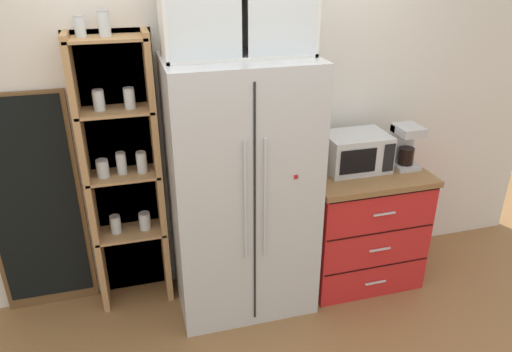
% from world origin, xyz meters
% --- Properties ---
extents(ground_plane, '(10.75, 10.75, 0.00)m').
position_xyz_m(ground_plane, '(0.00, 0.00, 0.00)').
color(ground_plane, olive).
extents(wall_back_cream, '(5.04, 0.10, 2.55)m').
position_xyz_m(wall_back_cream, '(0.00, 0.40, 1.27)').
color(wall_back_cream, silver).
rests_on(wall_back_cream, ground).
extents(refrigerator, '(0.91, 0.67, 1.73)m').
position_xyz_m(refrigerator, '(0.00, 0.03, 0.87)').
color(refrigerator, silver).
rests_on(refrigerator, ground).
extents(pantry_shelf_column, '(0.52, 0.29, 2.00)m').
position_xyz_m(pantry_shelf_column, '(-0.74, 0.29, 0.99)').
color(pantry_shelf_column, brown).
rests_on(pantry_shelf_column, ground).
extents(counter_cabinet, '(0.85, 0.64, 0.89)m').
position_xyz_m(counter_cabinet, '(0.91, 0.05, 0.45)').
color(counter_cabinet, red).
rests_on(counter_cabinet, ground).
extents(microwave, '(0.44, 0.33, 0.26)m').
position_xyz_m(microwave, '(0.85, 0.09, 1.02)').
color(microwave, silver).
rests_on(microwave, counter_cabinet).
extents(coffee_maker, '(0.17, 0.20, 0.31)m').
position_xyz_m(coffee_maker, '(1.20, 0.05, 1.04)').
color(coffee_maker, '#B7B7BC').
rests_on(coffee_maker, counter_cabinet).
extents(mug_charcoal, '(0.12, 0.09, 0.09)m').
position_xyz_m(mug_charcoal, '(0.91, 0.09, 0.93)').
color(mug_charcoal, '#2D2D33').
rests_on(mug_charcoal, counter_cabinet).
extents(bottle_amber, '(0.06, 0.06, 0.29)m').
position_xyz_m(bottle_amber, '(0.58, 0.11, 1.02)').
color(bottle_amber, brown).
rests_on(bottle_amber, counter_cabinet).
extents(chalkboard_menu, '(0.60, 0.04, 1.54)m').
position_xyz_m(chalkboard_menu, '(-1.32, 0.33, 0.78)').
color(chalkboard_menu, brown).
rests_on(chalkboard_menu, ground).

